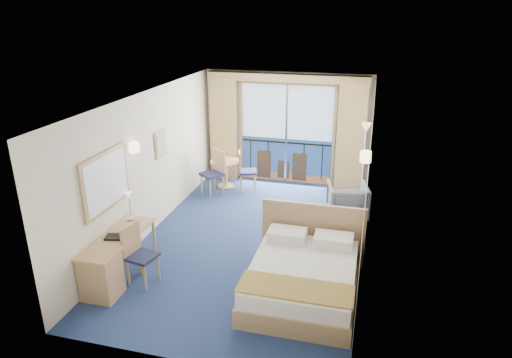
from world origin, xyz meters
The scene contains 22 objects.
floor centered at (0.00, 0.00, 0.00)m, with size 6.50×6.50×0.00m, color navy.
room_walls centered at (0.00, 0.00, 1.78)m, with size 4.04×6.54×2.72m.
balcony_door centered at (-0.01, 3.22, 1.14)m, with size 2.36×0.03×2.52m.
curtain_left centered at (-1.55, 3.07, 1.28)m, with size 0.65×0.22×2.55m, color tan.
curtain_right centered at (1.55, 3.07, 1.28)m, with size 0.65×0.22×2.55m, color tan.
pelmet centered at (0.00, 3.10, 2.58)m, with size 3.80×0.25×0.18m, color tan.
mirror centered at (-1.97, -1.50, 1.55)m, with size 0.05×1.25×0.95m.
wall_print centered at (-1.97, 0.45, 1.60)m, with size 0.04×0.42×0.52m.
sconce_left centered at (-1.94, -0.60, 1.85)m, with size 0.18×0.18×0.18m, color beige.
sconce_right centered at (1.94, -0.15, 1.85)m, with size 0.18×0.18×0.18m, color beige.
bed centered at (1.19, -1.45, 0.30)m, with size 1.73×2.05×1.09m.
nightstand centered at (1.79, -0.02, 0.25)m, with size 0.38×0.37×0.50m, color tan.
phone centered at (1.82, -0.06, 0.54)m, with size 0.19×0.15×0.08m, color silver.
armchair centered at (1.64, 1.47, 0.36)m, with size 0.78×0.80×0.73m, color #474E56.
floor_lamp centered at (1.88, 2.69, 1.31)m, with size 0.24×0.24×1.73m.
desk centered at (-1.72, -2.17, 0.40)m, with size 0.54×1.56×0.73m.
desk_chair centered at (-1.38, -1.77, 0.54)m, with size 0.49×0.48×0.96m.
folder centered at (-1.74, -1.78, 0.74)m, with size 0.29×0.22×0.03m, color black.
desk_lamp centered at (-1.82, -1.14, 1.09)m, with size 0.13×0.13×0.48m.
round_table centered at (-1.33, 2.47, 0.49)m, with size 0.72×0.72×0.65m.
table_chair_a centered at (-0.84, 2.40, 0.53)m, with size 0.52×0.51×0.95m.
table_chair_b centered at (-1.42, 2.00, 0.58)m, with size 0.63×0.63×1.04m.
Camera 1 is at (1.99, -7.36, 4.12)m, focal length 32.00 mm.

